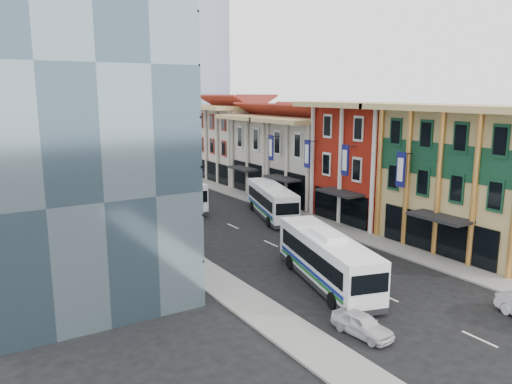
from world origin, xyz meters
TOP-DOWN VIEW (x-y plane):
  - ground at (0.00, 0.00)m, footprint 200.00×200.00m
  - sidewalk_right at (8.50, 22.00)m, footprint 3.00×90.00m
  - sidewalk_left at (-8.50, 22.00)m, footprint 3.00×90.00m
  - shophouse_tan at (14.00, 5.00)m, footprint 8.00×14.00m
  - shophouse_red at (14.00, 17.00)m, footprint 8.00×10.00m
  - shophouse_cream_near at (14.00, 26.50)m, footprint 8.00×9.00m
  - shophouse_cream_mid at (14.00, 35.50)m, footprint 8.00×9.00m
  - shophouse_cream_far at (14.00, 46.00)m, footprint 8.00×12.00m
  - office_tower at (-17.00, 19.00)m, footprint 12.00×26.00m
  - office_block_far at (-16.00, 42.00)m, footprint 10.00×18.00m
  - bus_left_near at (-2.00, 4.81)m, footprint 5.96×12.52m
  - bus_left_far at (-2.00, 32.88)m, footprint 3.24×12.67m
  - bus_right at (5.50, 23.19)m, footprint 6.30×12.10m
  - sedan_left at (-5.22, -2.19)m, footprint 1.95×3.94m

SIDE VIEW (x-z plane):
  - ground at x=0.00m, z-range 0.00..0.00m
  - sidewalk_right at x=8.50m, z-range 0.00..0.15m
  - sidewalk_left at x=-8.50m, z-range 0.00..0.15m
  - sedan_left at x=-5.22m, z-range 0.00..1.29m
  - bus_right at x=5.50m, z-range 0.00..3.79m
  - bus_left_near at x=-2.00m, z-range 0.00..3.91m
  - bus_left_far at x=-2.00m, z-range 0.00..4.04m
  - shophouse_cream_near at x=14.00m, z-range 0.00..10.00m
  - shophouse_cream_mid at x=14.00m, z-range 0.00..10.00m
  - shophouse_cream_far at x=14.00m, z-range 0.00..11.00m
  - shophouse_tan at x=14.00m, z-range 0.00..12.00m
  - shophouse_red at x=14.00m, z-range 0.00..12.00m
  - office_block_far at x=-16.00m, z-range 0.00..14.00m
  - office_tower at x=-17.00m, z-range 0.00..30.00m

